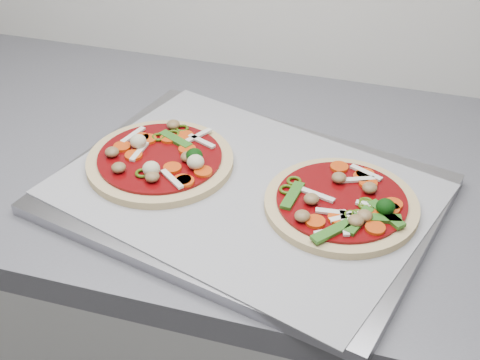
# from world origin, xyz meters

# --- Properties ---
(baking_tray) EXTENTS (0.57, 0.47, 0.02)m
(baking_tray) POSITION_xyz_m (-0.61, 1.22, 0.91)
(baking_tray) COLOR #96959B
(baking_tray) RESTS_ON countertop
(parchment) EXTENTS (0.56, 0.48, 0.00)m
(parchment) POSITION_xyz_m (-0.61, 1.22, 0.92)
(parchment) COLOR #A3A3A8
(parchment) RESTS_ON baking_tray
(pizza_left) EXTENTS (0.29, 0.29, 0.04)m
(pizza_left) POSITION_xyz_m (-0.74, 1.24, 0.93)
(pizza_left) COLOR tan
(pizza_left) RESTS_ON parchment
(pizza_right) EXTENTS (0.26, 0.26, 0.03)m
(pizza_right) POSITION_xyz_m (-0.47, 1.21, 0.93)
(pizza_right) COLOR tan
(pizza_right) RESTS_ON parchment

